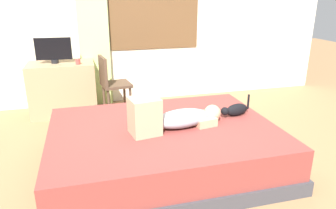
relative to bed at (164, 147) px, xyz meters
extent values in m
plane|color=olive|center=(0.14, -0.16, -0.21)|extent=(16.00, 16.00, 0.00)
cube|color=beige|center=(0.14, 2.24, 1.24)|extent=(6.40, 0.12, 2.90)
cube|color=brown|center=(0.42, 2.17, 1.27)|extent=(1.39, 0.02, 1.31)
cube|color=white|center=(0.42, 2.17, 1.27)|extent=(1.31, 0.02, 1.23)
cube|color=#38383D|center=(0.00, 0.00, -0.14)|extent=(2.22, 1.66, 0.14)
cube|color=brown|center=(0.00, 0.00, 0.07)|extent=(2.15, 1.61, 0.29)
ellipsoid|color=#8C939E|center=(0.17, -0.04, 0.30)|extent=(0.59, 0.35, 0.17)
sphere|color=tan|center=(0.51, 0.01, 0.30)|extent=(0.17, 0.17, 0.17)
cube|color=tan|center=(-0.20, -0.11, 0.39)|extent=(0.29, 0.28, 0.34)
cube|color=tan|center=(0.39, -0.01, 0.26)|extent=(0.24, 0.31, 0.08)
ellipsoid|color=black|center=(0.82, 0.09, 0.28)|extent=(0.28, 0.16, 0.13)
sphere|color=black|center=(0.67, 0.05, 0.29)|extent=(0.08, 0.08, 0.08)
cylinder|color=black|center=(0.96, 0.12, 0.35)|extent=(0.03, 0.03, 0.16)
cube|color=#997A56|center=(-1.01, 1.84, 0.16)|extent=(0.90, 0.56, 0.74)
cylinder|color=black|center=(-1.08, 1.84, 0.55)|extent=(0.10, 0.10, 0.05)
cube|color=black|center=(-1.08, 1.84, 0.73)|extent=(0.48, 0.06, 0.30)
cylinder|color=#B23D38|center=(-0.77, 1.68, 0.56)|extent=(0.07, 0.07, 0.08)
cylinder|color=#4C3828|center=(-0.16, 1.70, 0.01)|extent=(0.04, 0.04, 0.44)
cylinder|color=#4C3828|center=(-0.12, 1.40, 0.01)|extent=(0.04, 0.04, 0.44)
cylinder|color=#4C3828|center=(-0.46, 1.66, 0.01)|extent=(0.04, 0.04, 0.44)
cylinder|color=#4C3828|center=(-0.42, 1.36, 0.01)|extent=(0.04, 0.04, 0.44)
cube|color=#4C3828|center=(-0.29, 1.53, 0.25)|extent=(0.43, 0.43, 0.04)
cube|color=#4C3828|center=(-0.46, 1.51, 0.46)|extent=(0.09, 0.38, 0.38)
cube|color=#ADCC75|center=(-0.52, 2.12, 0.99)|extent=(0.44, 0.06, 2.41)
camera|label=1|loc=(-0.68, -2.71, 1.44)|focal=33.59mm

